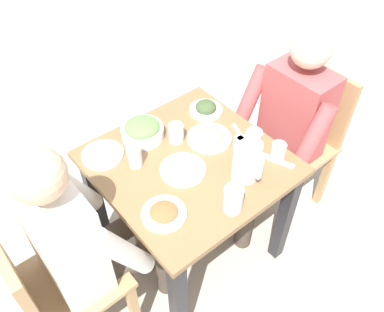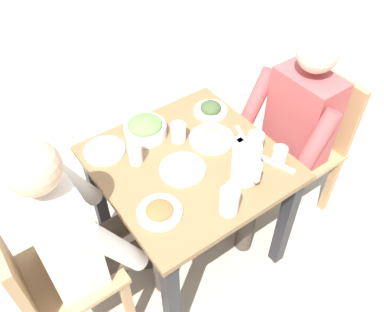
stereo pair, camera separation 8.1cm
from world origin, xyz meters
TOP-DOWN VIEW (x-y plane):
  - ground_plane at (0.00, 0.00)m, footprint 8.00×8.00m
  - dining_table at (0.00, 0.00)m, footprint 0.80×0.80m
  - chair_near at (0.03, -0.75)m, footprint 0.40×0.40m
  - chair_far at (0.09, 0.75)m, footprint 0.40×0.40m
  - diner_near at (0.03, -0.54)m, footprint 0.48×0.53m
  - diner_far at (0.09, 0.54)m, footprint 0.48×0.53m
  - water_pitcher at (0.22, 0.13)m, footprint 0.16×0.12m
  - salad_bowl at (-0.26, -0.07)m, footprint 0.20×0.20m
  - plate_yoghurt at (0.03, -0.06)m, footprint 0.20×0.20m
  - plate_fries at (-0.05, 0.17)m, footprint 0.21×0.21m
  - plate_dolmas at (-0.22, 0.29)m, footprint 0.17×0.17m
  - plate_beans at (-0.28, -0.29)m, footprint 0.19×0.19m
  - plate_rice_curry at (0.17, -0.27)m, footprint 0.18×0.18m
  - water_glass_near_right at (0.12, 0.29)m, footprint 0.08×0.08m
  - water_glass_near_left at (0.25, 0.32)m, footprint 0.07×0.07m
  - water_glass_far_left at (-0.13, -0.20)m, footprint 0.06×0.06m
  - water_glass_center at (-0.14, 0.04)m, footprint 0.07×0.07m
  - oil_carafe at (0.32, -0.03)m, footprint 0.08×0.08m
  - fork_near at (0.26, 0.30)m, footprint 0.17×0.08m
  - knife_near at (0.04, 0.30)m, footprint 0.18×0.08m

SIDE VIEW (x-z plane):
  - ground_plane at x=0.00m, z-range 0.00..0.00m
  - chair_near at x=0.03m, z-range 0.06..0.95m
  - chair_far at x=0.09m, z-range 0.06..0.95m
  - dining_table at x=0.00m, z-range 0.22..0.93m
  - diner_near at x=0.03m, z-range 0.06..1.24m
  - diner_far at x=0.09m, z-range 0.06..1.24m
  - fork_near at x=0.26m, z-range 0.71..0.72m
  - knife_near at x=0.04m, z-range 0.71..0.72m
  - plate_beans at x=-0.28m, z-range 0.71..0.74m
  - plate_rice_curry at x=0.17m, z-range 0.71..0.74m
  - plate_fries at x=-0.05m, z-range 0.71..0.74m
  - plate_yoghurt at x=0.03m, z-range 0.70..0.76m
  - plate_dolmas at x=-0.22m, z-range 0.70..0.76m
  - salad_bowl at x=-0.26m, z-range 0.71..0.80m
  - water_glass_near_left at x=0.25m, z-range 0.71..0.80m
  - water_glass_center at x=-0.14m, z-range 0.71..0.80m
  - water_glass_near_right at x=0.12m, z-range 0.71..0.81m
  - water_glass_far_left at x=-0.13m, z-range 0.71..0.82m
  - oil_carafe at x=0.32m, z-range 0.69..0.85m
  - water_pitcher at x=0.22m, z-range 0.71..0.90m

